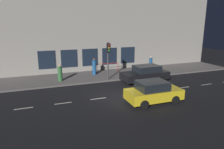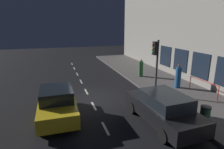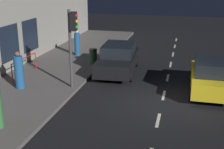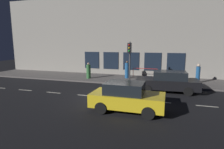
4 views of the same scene
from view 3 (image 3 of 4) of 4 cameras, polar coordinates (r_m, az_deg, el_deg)
The scene contains 10 objects.
ground_plane at distance 13.24m, azimuth 9.26°, elevation -5.41°, with size 60.00×60.00×0.00m, color black.
sidewalk at distance 14.95m, azimuth -15.33°, elevation -2.75°, with size 4.50×32.00×0.15m.
lane_centre_line at distance 14.17m, azimuth 9.62°, elevation -3.82°, with size 0.12×27.20×0.01m.
traffic_light at distance 14.00m, azimuth -7.41°, elevation 7.39°, with size 0.48×0.32×3.63m.
parked_car_0 at distance 14.73m, azimuth 18.09°, elevation -0.39°, with size 1.93×3.92×1.58m.
parked_car_1 at distance 17.06m, azimuth 1.16°, elevation 2.99°, with size 2.15×4.64×1.58m.
pedestrian_1 at distance 14.82m, azimuth -16.93°, elevation 0.51°, with size 0.54×0.54×1.76m.
pedestrian_2 at distance 20.35m, azimuth -6.52°, elevation 5.78°, with size 0.46×0.46×1.70m.
trash_bin at distance 18.39m, azimuth -3.53°, elevation 3.42°, with size 0.48×0.48×0.88m.
red_railing at distance 16.62m, azimuth -16.01°, elevation 2.24°, with size 0.05×2.52×0.97m.
Camera 3 is at (-0.79, 12.15, 5.21)m, focal length 49.09 mm.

